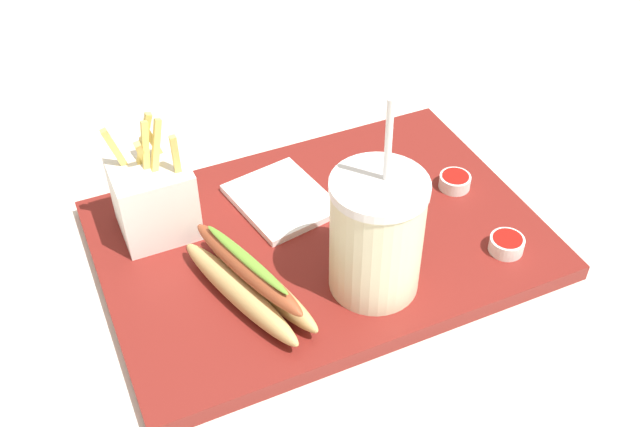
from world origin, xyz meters
The scene contains 8 objects.
ground_plane centered at (0.00, 0.00, -0.01)m, with size 2.40×2.40×0.02m, color silver.
food_tray centered at (0.00, 0.00, 0.01)m, with size 0.50×0.35×0.02m, color maroon.
soda_cup centered at (0.02, -0.10, 0.09)m, with size 0.10×0.10×0.24m.
fries_basket centered at (-0.17, 0.09, 0.07)m, with size 0.08×0.08×0.15m.
hot_dog_1 centered at (-0.11, -0.06, 0.04)m, with size 0.11×0.20×0.06m.
ketchup_cup_1 centered at (0.19, 0.01, 0.03)m, with size 0.04×0.04×0.02m.
ketchup_cup_2 centered at (0.18, -0.11, 0.03)m, with size 0.04×0.04×0.02m.
napkin_stack centered at (-0.02, 0.07, 0.02)m, with size 0.10×0.12×0.01m, color white.
Camera 1 is at (-0.26, -0.57, 0.61)m, focal length 41.65 mm.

